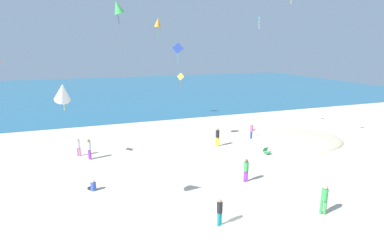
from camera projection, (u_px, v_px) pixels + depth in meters
The scene contains 18 objects.
ground_plane at pixel (173, 153), 25.41m from camera, with size 120.00×120.00×0.00m, color beige.
ocean_water at pixel (121, 90), 63.89m from camera, with size 120.00×60.00×0.05m, color #236084.
dune_mound at pixel (296, 142), 28.61m from camera, with size 9.74×6.82×1.28m, color beige.
beach_chair_mid_beach at pixel (266, 151), 25.25m from camera, with size 0.54×0.70×0.57m.
person_0 at pixel (217, 136), 27.05m from camera, with size 0.41×0.41×1.75m.
person_1 at pixel (89, 148), 23.82m from camera, with size 0.47×0.47×1.72m.
person_2 at pixel (251, 130), 29.27m from camera, with size 0.43×0.43×1.56m.
person_3 at pixel (78, 146), 24.60m from camera, with size 0.31×0.31×1.55m.
person_4 at pixel (324, 197), 15.88m from camera, with size 0.48×0.48×1.74m.
person_5 at pixel (220, 210), 14.87m from camera, with size 0.35×0.35×1.51m.
person_6 at pixel (246, 169), 19.82m from camera, with size 0.34×0.34×1.63m.
person_8 at pixel (93, 186), 18.75m from camera, with size 0.62×0.63×0.73m.
kite_blue at pixel (178, 49), 25.84m from camera, with size 1.02×0.44×1.95m.
kite_white at pixel (62, 92), 13.50m from camera, with size 0.98×1.23×1.42m.
kite_orange at pixel (158, 23), 23.86m from camera, with size 0.78×0.82×1.51m.
kite_yellow at pixel (181, 77), 38.20m from camera, with size 0.74×0.71×1.95m.
kite_teal at pixel (259, 20), 28.59m from camera, with size 0.22×0.55×1.19m.
kite_green at pixel (118, 7), 22.65m from camera, with size 1.15×0.97×1.82m.
Camera 1 is at (-6.38, -13.16, 8.92)m, focal length 27.24 mm.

